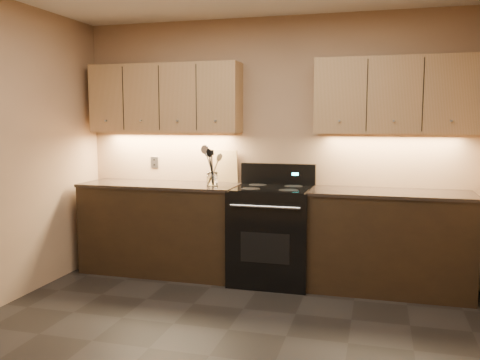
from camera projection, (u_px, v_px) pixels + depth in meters
name	position (u px, v px, depth m)	size (l,w,h in m)	color
floor	(209.00, 356.00, 3.41)	(4.00, 4.00, 0.00)	black
wall_back	(271.00, 147.00, 5.18)	(4.00, 0.04, 2.60)	tan
counter_left	(161.00, 228.00, 5.28)	(1.62, 0.62, 0.93)	black
counter_right	(389.00, 241.00, 4.68)	(1.46, 0.62, 0.93)	black
stove	(272.00, 233.00, 4.95)	(0.76, 0.68, 1.14)	black
upper_cab_left	(165.00, 98.00, 5.26)	(1.60, 0.30, 0.70)	tan
upper_cab_right	(394.00, 96.00, 4.67)	(1.44, 0.30, 0.70)	tan
outlet_plate	(154.00, 162.00, 5.53)	(0.09, 0.01, 0.12)	#B2B5BA
utensil_crock	(212.00, 179.00, 5.03)	(0.14, 0.14, 0.14)	white
cutting_board	(226.00, 166.00, 5.30)	(0.27, 0.02, 0.34)	tan
wooden_spoon	(209.00, 168.00, 5.01)	(0.06, 0.06, 0.32)	tan
black_spoon	(213.00, 166.00, 5.04)	(0.06, 0.06, 0.36)	black
black_turner	(213.00, 167.00, 4.99)	(0.08, 0.08, 0.35)	black
steel_spatula	(215.00, 166.00, 5.02)	(0.08, 0.08, 0.36)	silver
steel_skimmer	(216.00, 165.00, 4.99)	(0.09, 0.09, 0.39)	silver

